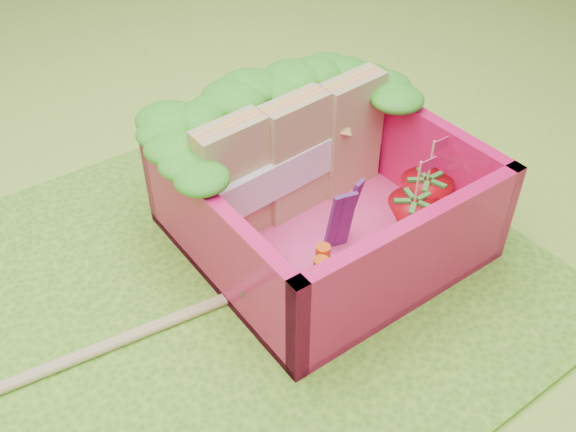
% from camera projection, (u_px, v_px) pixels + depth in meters
% --- Properties ---
extents(ground, '(14.00, 14.00, 0.00)m').
position_uv_depth(ground, '(250.00, 273.00, 3.19)').
color(ground, '#97C337').
rests_on(ground, ground).
extents(placemat, '(2.60, 2.60, 0.03)m').
position_uv_depth(placemat, '(250.00, 271.00, 3.18)').
color(placemat, '#4C9020').
rests_on(placemat, ground).
extents(bento_floor, '(1.30, 1.30, 0.05)m').
position_uv_depth(bento_floor, '(321.00, 233.00, 3.34)').
color(bento_floor, '#FB408B').
rests_on(bento_floor, placemat).
extents(bento_box, '(1.30, 1.30, 0.55)m').
position_uv_depth(bento_box, '(323.00, 196.00, 3.17)').
color(bento_box, '#E11256').
rests_on(bento_box, placemat).
extents(lettuce_ruffle, '(1.43, 0.77, 0.11)m').
position_uv_depth(lettuce_ruffle, '(267.00, 98.00, 3.25)').
color(lettuce_ruffle, '#20911A').
rests_on(lettuce_ruffle, bento_box).
extents(sandwich_stack, '(1.19, 0.27, 0.65)m').
position_uv_depth(sandwich_stack, '(295.00, 157.00, 3.27)').
color(sandwich_stack, tan).
rests_on(sandwich_stack, bento_floor).
extents(broccoli, '(0.32, 0.32, 0.24)m').
position_uv_depth(broccoli, '(272.00, 281.00, 2.80)').
color(broccoli, '#6D9D4B').
rests_on(broccoli, bento_floor).
extents(carrot_sticks, '(0.13, 0.13, 0.25)m').
position_uv_depth(carrot_sticks, '(321.00, 273.00, 2.90)').
color(carrot_sticks, '#DA5012').
rests_on(carrot_sticks, bento_floor).
extents(purple_wedges, '(0.19, 0.08, 0.38)m').
position_uv_depth(purple_wedges, '(344.00, 217.00, 3.10)').
color(purple_wedges, '#45195A').
rests_on(purple_wedges, bento_floor).
extents(strawberry_left, '(0.26, 0.26, 0.50)m').
position_uv_depth(strawberry_left, '(411.00, 222.00, 3.16)').
color(strawberry_left, red).
rests_on(strawberry_left, bento_floor).
extents(strawberry_right, '(0.27, 0.27, 0.51)m').
position_uv_depth(strawberry_right, '(424.00, 201.00, 3.28)').
color(strawberry_right, red).
rests_on(strawberry_right, bento_floor).
extents(snap_peas, '(0.55, 0.42, 0.05)m').
position_uv_depth(snap_peas, '(415.00, 234.00, 3.26)').
color(snap_peas, '#549F32').
rests_on(snap_peas, bento_floor).
extents(chopsticks, '(2.27, 0.32, 0.04)m').
position_uv_depth(chopsticks, '(38.00, 373.00, 2.67)').
color(chopsticks, tan).
rests_on(chopsticks, placemat).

